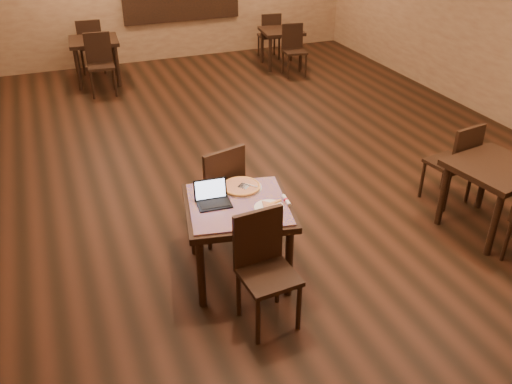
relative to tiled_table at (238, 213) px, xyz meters
name	(u,v)px	position (x,y,z in m)	size (l,w,h in m)	color
ground	(249,163)	(0.90, 2.09, -0.66)	(10.00, 10.00, 0.00)	black
tiled_table	(238,213)	(0.00, 0.00, 0.00)	(1.08, 1.08, 0.76)	black
chair_main_near	(264,262)	(-0.01, -0.61, -0.10)	(0.46, 0.46, 0.99)	black
chair_main_far	(219,188)	(0.02, 0.61, -0.07)	(0.55, 0.55, 1.04)	black
laptop	(212,197)	(-0.20, 0.10, 0.16)	(0.31, 0.25, 0.20)	black
plate	(269,208)	(0.22, -0.18, 0.11)	(0.26, 0.26, 0.01)	white
pizza_slice	(269,206)	(0.22, -0.18, 0.13)	(0.19, 0.19, 0.02)	#D2B98C
pizza_pan	(241,188)	(0.12, 0.24, 0.11)	(0.38, 0.38, 0.01)	silver
pizza_whole	(241,186)	(0.12, 0.24, 0.12)	(0.35, 0.35, 0.02)	#D2B98C
spatula	(244,186)	(0.14, 0.22, 0.13)	(0.09, 0.22, 0.01)	silver
napkin_roll	(286,200)	(0.40, -0.14, 0.12)	(0.05, 0.17, 0.04)	white
other_table_a	(281,36)	(2.99, 5.76, -0.07)	(0.85, 0.85, 0.71)	black
other_table_a_chair_near	(293,47)	(3.00, 5.22, -0.14)	(0.44, 0.44, 0.92)	black
other_table_a_chair_far	(270,33)	(2.98, 6.29, -0.14)	(0.44, 0.44, 0.92)	black
other_table_b	(94,47)	(-0.47, 6.09, -0.02)	(0.88, 0.88, 0.77)	black
other_table_b_chair_near	(100,60)	(-0.46, 5.50, -0.09)	(0.46, 0.46, 1.00)	black
other_table_b_chair_far	(91,43)	(-0.48, 6.67, -0.09)	(0.46, 0.46, 1.00)	black
other_table_c	(495,177)	(2.64, -0.27, -0.04)	(0.92, 0.92, 0.75)	black
other_table_c_chair_far	(457,160)	(2.66, 0.30, -0.11)	(0.48, 0.48, 0.97)	black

